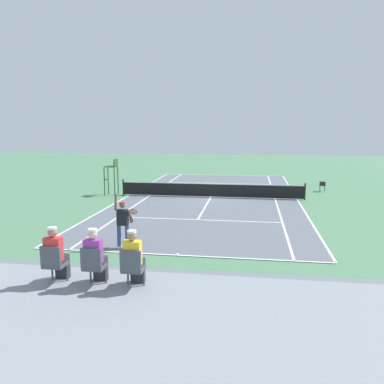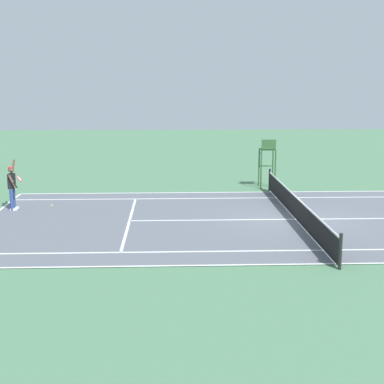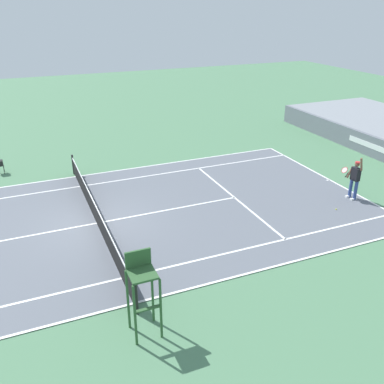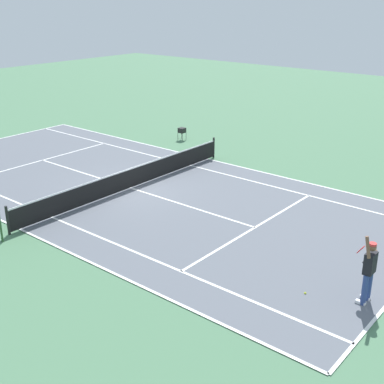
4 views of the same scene
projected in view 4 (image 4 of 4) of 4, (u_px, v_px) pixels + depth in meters
ground_plane at (131, 189)px, 22.45m from camera, size 80.00×80.00×0.00m
court at (131, 188)px, 22.44m from camera, size 11.08×23.88×0.03m
net at (130, 177)px, 22.26m from camera, size 11.98×0.10×1.07m
tennis_player at (369, 270)px, 13.80m from camera, size 0.76×0.62×2.08m
tennis_ball at (305, 293)px, 14.51m from camera, size 0.07×0.07×0.07m
ball_hopper at (182, 130)px, 29.84m from camera, size 0.36×0.36×0.70m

